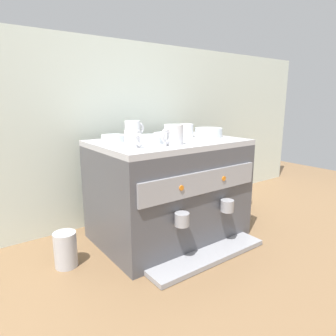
{
  "coord_description": "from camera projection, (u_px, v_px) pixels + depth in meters",
  "views": [
    {
      "loc": [
        -0.79,
        -1.06,
        0.63
      ],
      "look_at": [
        0.0,
        0.0,
        0.33
      ],
      "focal_mm": 31.91,
      "sensor_mm": 36.0,
      "label": 1
    }
  ],
  "objects": [
    {
      "name": "milk_pitcher",
      "position": [
        66.0,
        250.0,
        1.15
      ],
      "size": [
        0.09,
        0.09,
        0.14
      ],
      "primitive_type": "cylinder",
      "color": "#B7B7BC",
      "rests_on": "ground_plane"
    },
    {
      "name": "ceramic_bowl_2",
      "position": [
        151.0,
        139.0,
        1.23
      ],
      "size": [
        0.11,
        0.11,
        0.03
      ],
      "color": "silver",
      "rests_on": "espresso_machine"
    },
    {
      "name": "ceramic_bowl_0",
      "position": [
        113.0,
        139.0,
        1.26
      ],
      "size": [
        0.1,
        0.1,
        0.03
      ],
      "color": "silver",
      "rests_on": "espresso_machine"
    },
    {
      "name": "tiled_backsplash_wall",
      "position": [
        130.0,
        132.0,
        1.59
      ],
      "size": [
        2.8,
        0.03,
        0.92
      ],
      "primitive_type": "cube",
      "color": "silver",
      "rests_on": "ground_plane"
    },
    {
      "name": "espresso_machine",
      "position": [
        169.0,
        190.0,
        1.37
      ],
      "size": [
        0.65,
        0.56,
        0.46
      ],
      "color": "#4C4C51",
      "rests_on": "ground_plane"
    },
    {
      "name": "ceramic_bowl_3",
      "position": [
        209.0,
        133.0,
        1.43
      ],
      "size": [
        0.13,
        0.13,
        0.04
      ],
      "color": "silver",
      "rests_on": "espresso_machine"
    },
    {
      "name": "ground_plane",
      "position": [
        168.0,
        235.0,
        1.43
      ],
      "size": [
        4.0,
        4.0,
        0.0
      ],
      "primitive_type": "plane",
      "color": "brown"
    },
    {
      "name": "coffee_grinder",
      "position": [
        236.0,
        176.0,
        1.74
      ],
      "size": [
        0.15,
        0.15,
        0.39
      ],
      "color": "#939399",
      "rests_on": "ground_plane"
    },
    {
      "name": "ceramic_cup_2",
      "position": [
        133.0,
        139.0,
        1.12
      ],
      "size": [
        0.06,
        0.09,
        0.06
      ],
      "color": "white",
      "rests_on": "espresso_machine"
    },
    {
      "name": "ceramic_bowl_1",
      "position": [
        168.0,
        136.0,
        1.33
      ],
      "size": [
        0.12,
        0.12,
        0.03
      ],
      "color": "silver",
      "rests_on": "espresso_machine"
    },
    {
      "name": "ceramic_cup_3",
      "position": [
        186.0,
        130.0,
        1.44
      ],
      "size": [
        0.09,
        0.07,
        0.06
      ],
      "color": "white",
      "rests_on": "espresso_machine"
    },
    {
      "name": "ceramic_cup_1",
      "position": [
        173.0,
        135.0,
        1.18
      ],
      "size": [
        0.12,
        0.08,
        0.08
      ],
      "color": "white",
      "rests_on": "espresso_machine"
    },
    {
      "name": "ceramic_cup_0",
      "position": [
        133.0,
        129.0,
        1.39
      ],
      "size": [
        0.11,
        0.07,
        0.08
      ],
      "color": "white",
      "rests_on": "espresso_machine"
    }
  ]
}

